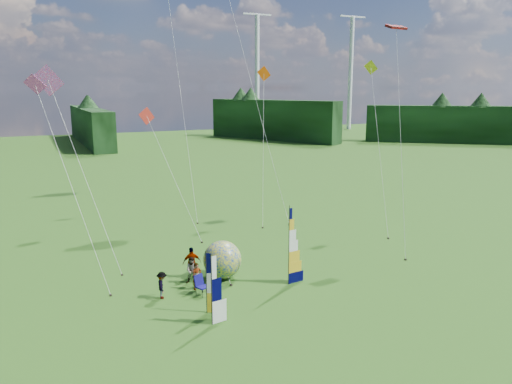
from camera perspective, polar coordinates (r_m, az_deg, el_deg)
name	(u,v)px	position (r m, az deg, el deg)	size (l,w,h in m)	color
ground	(305,306)	(27.21, 5.62, -12.83)	(220.00, 220.00, 0.00)	#367221
treeline_ring	(307,233)	(25.80, 5.79, -4.72)	(210.00, 210.00, 8.00)	#2A5A29
turbine_left	(350,74)	(142.70, 10.75, 13.11)	(8.00, 1.20, 30.00)	silver
turbine_right	(257,74)	(136.12, 0.13, 13.38)	(8.00, 1.20, 30.00)	silver
feather_banner_main	(289,247)	(29.07, 3.78, -6.28)	(1.25, 0.10, 4.60)	#020135
side_banner_left	(206,283)	(25.83, -5.69, -10.34)	(0.90, 0.10, 3.21)	gold
side_banner_far	(212,291)	(24.52, -5.09, -11.21)	(1.03, 0.10, 3.49)	white
bol_inflatable	(222,260)	(30.41, -3.87, -7.73)	(2.32, 2.32, 2.32)	#00268D
spectator_a	(197,276)	(29.01, -6.77, -9.54)	(0.58, 0.38, 1.59)	#66594C
spectator_b	(192,270)	(29.89, -7.28, -8.87)	(0.78, 0.39, 1.61)	#66594C
spectator_c	(162,285)	(28.15, -10.70, -10.43)	(0.98, 0.36, 1.52)	#66594C
spectator_d	(192,262)	(30.77, -7.35, -7.99)	(1.11, 0.45, 1.89)	#66594C
camp_chair	(202,285)	(28.28, -6.16, -10.57)	(0.67, 0.67, 1.16)	#0D0A55
kite_whale	(256,89)	(45.01, -0.02, 11.67)	(4.89, 14.36, 22.40)	black
kite_rainbow_delta	(82,159)	(34.07, -19.24, 3.53)	(6.47, 11.27, 13.59)	red
kite_parafoil	(401,125)	(36.97, 16.27, 7.32)	(6.86, 9.76, 17.44)	red
small_kite_red	(173,169)	(39.21, -9.48, 2.63)	(4.68, 9.33, 10.33)	red
small_kite_orange	(263,140)	(43.47, 0.85, 5.96)	(5.62, 8.95, 13.76)	#F75006
small_kite_yellow	(379,142)	(41.61, 13.93, 5.55)	(4.77, 8.66, 14.05)	gold
small_kite_pink	(70,176)	(30.86, -20.46, 1.72)	(4.89, 9.16, 12.62)	#E64AAC
small_kite_green	(181,92)	(45.88, -8.54, 11.19)	(3.21, 12.14, 21.82)	green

